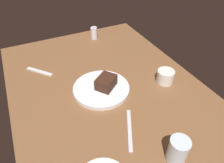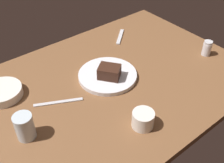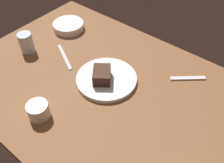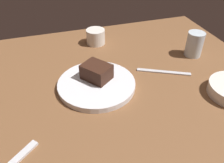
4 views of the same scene
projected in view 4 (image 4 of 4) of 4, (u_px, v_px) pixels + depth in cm
name	position (u px, v px, depth cm)	size (l,w,h in cm)	color
dining_table	(97.00, 84.00, 80.86)	(120.00, 84.00, 3.00)	brown
dessert_plate	(97.00, 84.00, 76.87)	(25.33, 25.33, 1.87)	silver
chocolate_cake_slice	(97.00, 72.00, 76.60)	(8.91, 6.97, 5.10)	#381E14
water_glass	(195.00, 44.00, 90.81)	(6.45, 6.45, 9.60)	silver
coffee_cup	(96.00, 37.00, 99.76)	(7.88, 7.88, 6.20)	silver
butter_knife	(164.00, 72.00, 83.74)	(19.00, 1.40, 0.50)	silver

